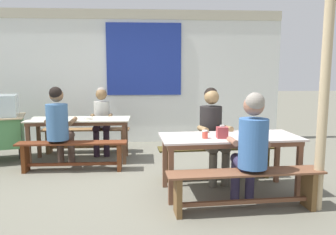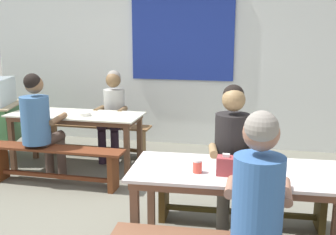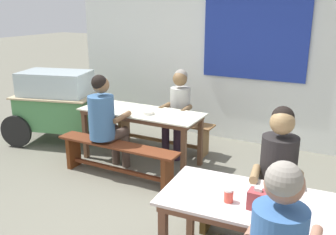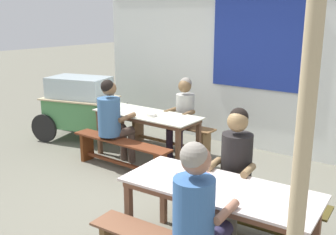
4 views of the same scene
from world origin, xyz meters
TOP-DOWN VIEW (x-y plane):
  - ground_plane at (0.00, 0.00)m, footprint 40.00×40.00m
  - backdrop_wall at (0.00, 2.70)m, footprint 6.14×0.23m
  - dining_table_far at (-0.99, 1.18)m, footprint 1.72×0.65m
  - dining_table_near at (1.20, -0.47)m, footprint 1.78×0.82m
  - bench_far_back at (-0.99, 1.77)m, footprint 1.64×0.29m
  - bench_far_front at (-0.99, 0.59)m, footprint 1.68×0.26m
  - bench_near_back at (1.17, 0.12)m, footprint 1.71×0.42m
  - food_cart at (-2.61, 1.24)m, footprint 1.70×1.14m
  - person_right_near_table at (1.08, 0.04)m, footprint 0.47×0.59m
  - person_center_facing at (-0.68, 1.69)m, footprint 0.42×0.53m
  - person_left_back_turned at (-1.20, 0.65)m, footprint 0.46×0.57m
  - tissue_box at (1.08, -0.60)m, footprint 0.13×0.11m
  - condiment_jar at (0.87, -0.60)m, footprint 0.07×0.07m
  - soup_bowl at (-0.83, 1.09)m, footprint 0.15×0.15m

SIDE VIEW (x-z plane):
  - ground_plane at x=0.00m, z-range 0.00..0.00m
  - bench_near_back at x=1.17m, z-range 0.07..0.53m
  - bench_far_back at x=-0.99m, z-range 0.08..0.53m
  - bench_far_front at x=-0.99m, z-range 0.08..0.54m
  - dining_table_far at x=-0.99m, z-range 0.29..1.03m
  - food_cart at x=-2.61m, z-range 0.09..1.23m
  - dining_table_near at x=1.20m, z-range 0.30..1.03m
  - person_center_facing at x=-0.68m, z-range 0.09..1.34m
  - person_right_near_table at x=1.08m, z-range 0.09..1.41m
  - person_left_back_turned at x=-1.20m, z-range 0.09..1.41m
  - soup_bowl at x=-0.83m, z-range 0.74..0.78m
  - condiment_jar at x=0.87m, z-range 0.74..0.84m
  - tissue_box at x=1.08m, z-range 0.73..0.89m
  - backdrop_wall at x=0.00m, z-range 0.07..2.88m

